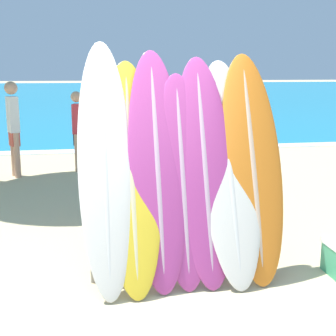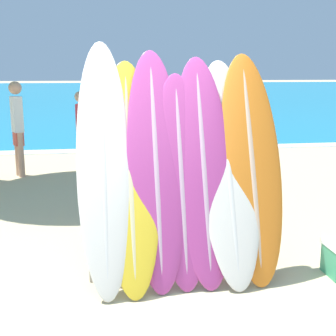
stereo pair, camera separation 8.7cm
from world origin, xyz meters
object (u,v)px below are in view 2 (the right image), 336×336
at_px(person_mid_beach, 18,125).
at_px(person_far_left, 205,126).
at_px(surfboard_rack, 180,229).
at_px(surfboard_slot_0, 104,163).
at_px(surfboard_slot_6, 251,165).
at_px(surfboard_slot_5, 228,169).
at_px(person_near_water, 217,121).
at_px(surfboard_slot_1, 130,173).
at_px(surfboard_slot_2, 156,167).
at_px(person_far_right, 81,128).
at_px(surfboard_slot_3, 181,179).
at_px(surfboard_slot_4, 203,169).

height_order(person_mid_beach, person_far_left, person_mid_beach).
distance_m(surfboard_rack, surfboard_slot_0, 1.00).
xyz_separation_m(surfboard_slot_0, surfboard_slot_6, (1.45, -0.04, -0.06)).
height_order(surfboard_slot_5, person_near_water, surfboard_slot_5).
xyz_separation_m(surfboard_slot_0, person_far_left, (2.06, 4.58, -0.23)).
distance_m(surfboard_rack, surfboard_slot_5, 0.76).
relative_size(surfboard_slot_0, surfboard_slot_1, 1.09).
bearing_deg(surfboard_slot_2, person_far_right, 99.53).
relative_size(surfboard_slot_1, surfboard_slot_2, 0.95).
height_order(surfboard_slot_3, person_mid_beach, surfboard_slot_3).
distance_m(surfboard_slot_0, surfboard_slot_6, 1.46).
relative_size(surfboard_slot_0, person_mid_beach, 1.29).
xyz_separation_m(surfboard_slot_1, person_mid_beach, (-1.80, 4.85, -0.08)).
bearing_deg(person_far_left, surfboard_slot_0, 145.83).
bearing_deg(surfboard_slot_6, person_far_right, 109.35).
height_order(surfboard_slot_0, surfboard_slot_2, surfboard_slot_0).
xyz_separation_m(surfboard_slot_3, person_far_right, (-1.11, 5.25, -0.13)).
xyz_separation_m(surfboard_rack, surfboard_slot_6, (0.73, 0.05, 0.61)).
height_order(surfboard_slot_0, person_far_left, surfboard_slot_0).
bearing_deg(surfboard_slot_3, surfboard_slot_0, 173.96).
height_order(surfboard_rack, surfboard_slot_4, surfboard_slot_4).
bearing_deg(surfboard_slot_1, person_mid_beach, 110.42).
height_order(surfboard_slot_4, person_far_right, surfboard_slot_4).
distance_m(person_near_water, person_far_left, 1.19).
bearing_deg(person_mid_beach, person_far_left, -118.23).
distance_m(surfboard_slot_1, surfboard_slot_4, 0.72).
bearing_deg(surfboard_slot_2, surfboard_slot_1, -179.71).
bearing_deg(surfboard_slot_4, surfboard_slot_5, 1.45).
bearing_deg(surfboard_slot_4, surfboard_slot_0, 177.10).
xyz_separation_m(surfboard_slot_5, person_near_water, (1.36, 5.69, -0.15)).
relative_size(surfboard_slot_5, person_mid_beach, 1.18).
height_order(surfboard_rack, surfboard_slot_0, surfboard_slot_0).
height_order(surfboard_slot_1, surfboard_slot_6, surfboard_slot_6).
bearing_deg(surfboard_slot_5, surfboard_slot_0, 178.00).
bearing_deg(surfboard_slot_2, surfboard_slot_0, 176.12).
distance_m(surfboard_slot_1, person_mid_beach, 5.17).
height_order(surfboard_slot_0, surfboard_slot_4, surfboard_slot_0).
relative_size(surfboard_slot_3, surfboard_slot_6, 0.91).
relative_size(surfboard_slot_2, person_far_left, 1.30).
distance_m(surfboard_slot_4, person_far_left, 4.76).
distance_m(surfboard_slot_0, surfboard_slot_1, 0.27).
bearing_deg(surfboard_slot_1, surfboard_slot_3, -5.03).
distance_m(surfboard_slot_0, person_mid_beach, 5.06).
xyz_separation_m(surfboard_rack, person_mid_beach, (-2.29, 4.90, 0.50)).
bearing_deg(surfboard_slot_3, surfboard_slot_4, 7.40).
xyz_separation_m(surfboard_slot_4, person_mid_beach, (-2.52, 4.86, -0.10)).
bearing_deg(person_far_right, surfboard_slot_5, 29.99).
bearing_deg(surfboard_slot_5, surfboard_slot_1, 179.56).
distance_m(surfboard_slot_2, surfboard_slot_3, 0.27).
xyz_separation_m(surfboard_rack, person_near_water, (1.85, 5.74, 0.43)).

